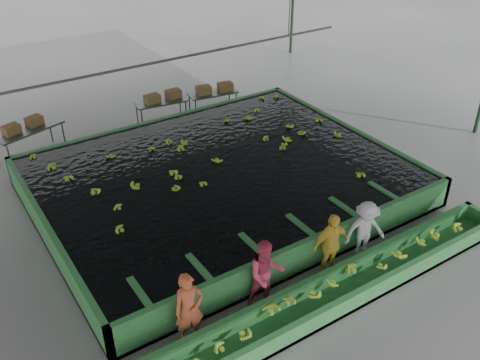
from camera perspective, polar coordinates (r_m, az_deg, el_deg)
ground at (r=14.59m, az=1.08°, el=-4.21°), size 80.00×80.00×0.00m
shed_roof at (r=12.35m, az=1.32°, el=14.96°), size 20.00×22.00×0.04m
shed_posts at (r=13.29m, az=1.19°, el=4.57°), size 20.00×22.00×5.00m
flotation_tank at (r=15.39m, az=-2.04°, el=-0.12°), size 10.00×8.00×0.90m
tank_water at (r=15.19m, az=-2.07°, el=1.17°), size 9.70×7.70×0.00m
sorting_trough at (r=12.31m, az=10.74°, el=-11.40°), size 10.00×1.00×0.50m
cableway_rail at (r=17.12m, az=-8.48°, el=12.39°), size 0.08×0.08×14.00m
rail_hanger_right at (r=19.37m, az=5.34°, el=17.92°), size 0.04×0.04×2.00m
worker_a at (r=10.89m, az=-5.46°, el=-13.53°), size 0.66×0.48×1.68m
worker_b at (r=11.60m, az=2.78°, el=-9.99°), size 0.97×0.85×1.67m
worker_c at (r=12.54m, az=9.64°, el=-6.84°), size 1.01×0.48×1.66m
worker_d at (r=13.21m, az=13.20°, el=-5.28°), size 1.16×0.91×1.58m
packing_table_left at (r=18.67m, az=-21.42°, el=3.79°), size 2.36×1.50×1.00m
packing_table_mid at (r=19.94m, az=-8.36°, el=7.22°), size 1.94×0.99×0.84m
packing_table_right at (r=20.52m, az=-2.90°, el=8.24°), size 1.92×0.97×0.84m
box_stack_left at (r=18.45m, az=-22.06°, el=5.07°), size 1.37×0.75×0.28m
box_stack_mid at (r=19.83m, az=-8.19°, el=8.43°), size 1.39×0.41×0.30m
box_stack_right at (r=20.36m, az=-2.73°, el=9.33°), size 1.46×0.63×0.30m
floating_bananas at (r=15.79m, az=-3.59°, el=2.40°), size 8.79×5.99×0.12m
trough_bananas at (r=12.21m, az=10.81°, el=-10.89°), size 8.40×0.56×0.11m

